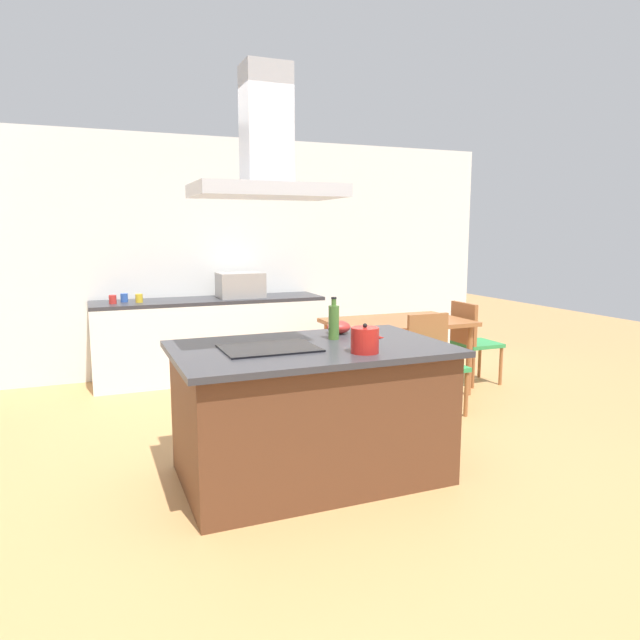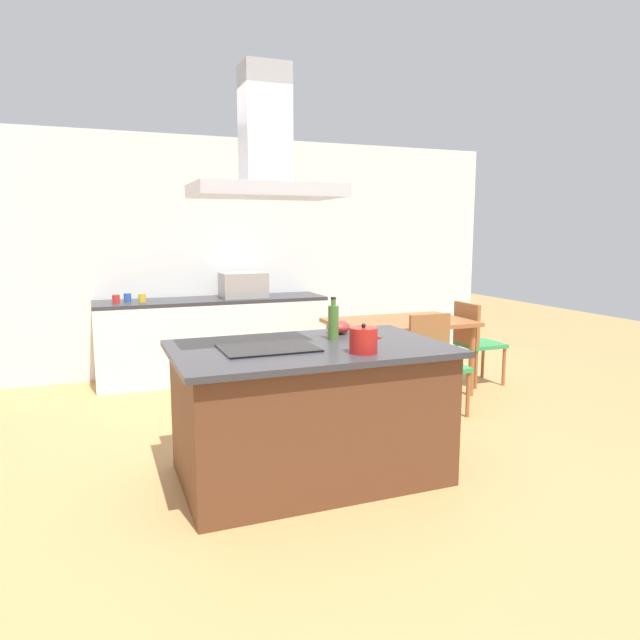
% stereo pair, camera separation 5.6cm
% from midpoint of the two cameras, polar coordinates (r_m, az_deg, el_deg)
% --- Properties ---
extents(ground, '(16.00, 16.00, 0.00)m').
position_cam_midpoint_polar(ground, '(5.41, -6.33, -8.97)').
color(ground, tan).
extents(wall_back, '(7.20, 0.10, 2.70)m').
position_cam_midpoint_polar(wall_back, '(6.87, -10.39, 6.19)').
color(wall_back, white).
rests_on(wall_back, ground).
extents(kitchen_island, '(1.79, 1.12, 0.90)m').
position_cam_midpoint_polar(kitchen_island, '(3.91, -0.59, -8.98)').
color(kitchen_island, '#59331E').
rests_on(kitchen_island, ground).
extents(cooktop, '(0.60, 0.44, 0.01)m').
position_cam_midpoint_polar(cooktop, '(3.71, -4.71, -2.77)').
color(cooktop, black).
rests_on(cooktop, kitchen_island).
extents(tea_kettle, '(0.23, 0.18, 0.19)m').
position_cam_midpoint_polar(tea_kettle, '(3.58, 4.78, -2.00)').
color(tea_kettle, '#B21E19').
rests_on(tea_kettle, kitchen_island).
extents(olive_oil_bottle, '(0.07, 0.07, 0.30)m').
position_cam_midpoint_polar(olive_oil_bottle, '(4.00, 1.73, -0.14)').
color(olive_oil_bottle, '#47722D').
rests_on(olive_oil_bottle, kitchen_island).
extents(mixing_bowl, '(0.17, 0.17, 0.10)m').
position_cam_midpoint_polar(mixing_bowl, '(4.24, 2.24, -0.70)').
color(mixing_bowl, red).
rests_on(mixing_bowl, kitchen_island).
extents(back_counter, '(2.52, 0.62, 0.90)m').
position_cam_midpoint_polar(back_counter, '(6.59, -10.20, -1.79)').
color(back_counter, white).
rests_on(back_counter, ground).
extents(countertop_microwave, '(0.50, 0.38, 0.28)m').
position_cam_midpoint_polar(countertop_microwave, '(6.59, -7.35, 3.45)').
color(countertop_microwave, '#9E9993').
rests_on(countertop_microwave, back_counter).
extents(coffee_mug_red, '(0.08, 0.08, 0.09)m').
position_cam_midpoint_polar(coffee_mug_red, '(6.34, -19.27, 1.96)').
color(coffee_mug_red, red).
rests_on(coffee_mug_red, back_counter).
extents(coffee_mug_blue, '(0.08, 0.08, 0.09)m').
position_cam_midpoint_polar(coffee_mug_blue, '(6.46, -18.24, 2.12)').
color(coffee_mug_blue, '#2D56B2').
rests_on(coffee_mug_blue, back_counter).
extents(coffee_mug_yellow, '(0.08, 0.08, 0.09)m').
position_cam_midpoint_polar(coffee_mug_yellow, '(6.37, -16.91, 2.10)').
color(coffee_mug_yellow, gold).
rests_on(coffee_mug_yellow, back_counter).
extents(dining_table, '(1.40, 0.90, 0.75)m').
position_cam_midpoint_polar(dining_table, '(5.91, 8.14, -0.83)').
color(dining_table, '#995B33').
rests_on(dining_table, ground).
extents(chair_at_right_end, '(0.42, 0.42, 0.89)m').
position_cam_midpoint_polar(chair_at_right_end, '(6.43, 15.22, -1.70)').
color(chair_at_right_end, '#33934C').
rests_on(chair_at_right_end, ground).
extents(chair_facing_island, '(0.42, 0.42, 0.89)m').
position_cam_midpoint_polar(chair_facing_island, '(5.38, 11.60, -3.60)').
color(chair_facing_island, '#33934C').
rests_on(chair_facing_island, ground).
extents(range_hood, '(0.90, 0.55, 0.78)m').
position_cam_midpoint_polar(range_hood, '(3.66, -4.96, 15.89)').
color(range_hood, '#ADADB2').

